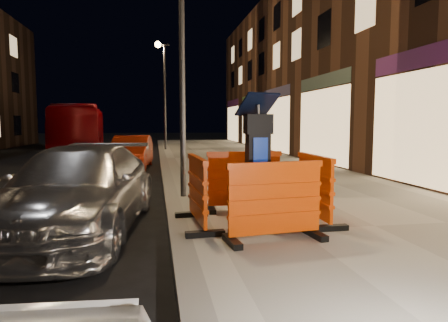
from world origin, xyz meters
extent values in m
plane|color=black|center=(0.00, 0.00, 0.00)|extent=(120.00, 120.00, 0.00)
cube|color=gray|center=(3.00, 0.00, 0.07)|extent=(6.00, 60.00, 0.15)
cube|color=slate|center=(0.00, 0.00, 0.07)|extent=(0.30, 60.00, 0.15)
cube|color=black|center=(1.25, 0.48, 1.11)|extent=(0.63, 0.63, 1.92)
cube|color=#E13F03|center=(1.25, -0.47, 0.69)|extent=(1.44, 0.73, 1.07)
cube|color=#E13F03|center=(1.25, 1.43, 0.69)|extent=(1.39, 0.59, 1.07)
cube|color=#E13F03|center=(0.30, 0.48, 0.69)|extent=(0.66, 1.41, 1.07)
cube|color=#E13F03|center=(2.20, 0.48, 0.69)|extent=(0.57, 1.38, 1.07)
imported|color=#B9B9BE|center=(-1.54, 1.00, 0.00)|extent=(2.44, 4.88, 1.36)
imported|color=#AC280E|center=(-1.23, 9.89, 0.00)|extent=(1.59, 3.84, 1.24)
imported|color=maroon|center=(-4.62, 18.68, 0.00)|extent=(3.23, 9.95, 2.72)
cylinder|color=#3F3F44|center=(0.25, 3.00, 3.15)|extent=(0.12, 0.12, 6.00)
cylinder|color=#3F3F44|center=(0.25, 18.00, 3.15)|extent=(0.12, 0.12, 6.00)
camera|label=1|loc=(-0.33, -5.56, 1.75)|focal=32.00mm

